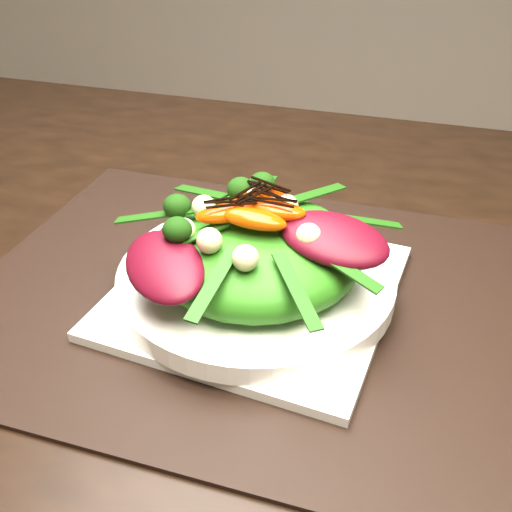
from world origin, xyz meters
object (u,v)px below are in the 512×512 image
(placemat, at_px, (256,296))
(lettuce_mound, at_px, (256,251))
(plate_base, at_px, (256,290))
(dining_table, at_px, (270,285))
(salad_bowl, at_px, (256,278))
(orange_segment, at_px, (263,202))

(placemat, height_order, lettuce_mound, lettuce_mound)
(placemat, height_order, plate_base, plate_base)
(dining_table, distance_m, salad_bowl, 0.06)
(plate_base, xyz_separation_m, orange_segment, (0.00, 0.02, 0.08))
(salad_bowl, relative_size, orange_segment, 4.20)
(plate_base, bearing_deg, salad_bowl, 0.00)
(dining_table, relative_size, orange_segment, 26.83)
(orange_segment, bearing_deg, plate_base, -90.23)
(plate_base, distance_m, orange_segment, 0.08)
(placemat, xyz_separation_m, plate_base, (0.00, 0.00, 0.01))
(dining_table, xyz_separation_m, orange_segment, (0.00, -0.03, 0.11))
(salad_bowl, bearing_deg, dining_table, 90.40)
(placemat, relative_size, lettuce_mound, 2.81)
(dining_table, bearing_deg, placemat, -89.60)
(placemat, height_order, orange_segment, orange_segment)
(dining_table, height_order, lettuce_mound, dining_table)
(dining_table, xyz_separation_m, lettuce_mound, (0.00, -0.05, 0.07))
(dining_table, xyz_separation_m, salad_bowl, (0.00, -0.05, 0.04))
(orange_segment, bearing_deg, salad_bowl, -90.23)
(dining_table, distance_m, plate_base, 0.06)
(orange_segment, bearing_deg, placemat, -90.23)
(lettuce_mound, bearing_deg, plate_base, -45.00)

